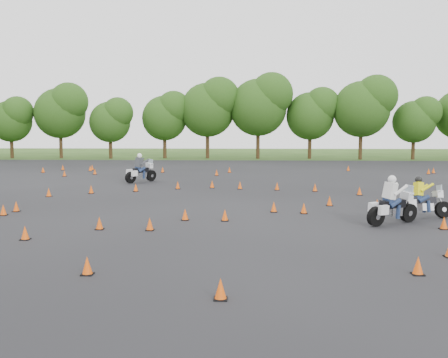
% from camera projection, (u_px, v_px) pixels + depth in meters
% --- Properties ---
extents(ground, '(140.00, 140.00, 0.00)m').
position_uv_depth(ground, '(220.00, 217.00, 20.93)').
color(ground, '#2D5119').
rests_on(ground, ground).
extents(asphalt_pad, '(62.00, 62.00, 0.00)m').
position_uv_depth(asphalt_pad, '(225.00, 197.00, 26.89)').
color(asphalt_pad, black).
rests_on(asphalt_pad, ground).
extents(treeline, '(87.05, 32.69, 10.81)m').
position_uv_depth(treeline, '(249.00, 120.00, 55.23)').
color(treeline, '#244714').
rests_on(treeline, ground).
extents(traffic_cones, '(36.18, 33.39, 0.45)m').
position_uv_depth(traffic_cones, '(224.00, 194.00, 26.43)').
color(traffic_cones, '#E64F09').
rests_on(traffic_cones, asphalt_pad).
extents(rider_grey, '(2.24, 2.53, 2.00)m').
position_uv_depth(rider_grey, '(141.00, 168.00, 34.27)').
color(rider_grey, '#36393D').
rests_on(rider_grey, ground).
extents(rider_yellow, '(2.36, 1.10, 1.75)m').
position_uv_depth(rider_yellow, '(427.00, 198.00, 20.43)').
color(rider_yellow, yellow).
rests_on(rider_yellow, ground).
extents(rider_white, '(2.53, 1.93, 1.92)m').
position_uv_depth(rider_white, '(392.00, 200.00, 19.28)').
color(rider_white, silver).
rests_on(rider_white, ground).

